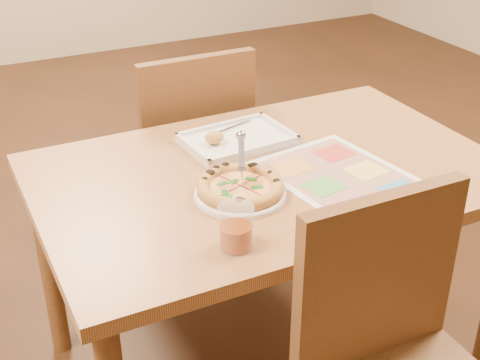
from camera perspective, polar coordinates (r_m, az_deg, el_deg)
name	(u,v)px	position (r m, az deg, el deg)	size (l,w,h in m)	color
dining_table	(269,196)	(1.93, 2.46, -1.35)	(1.30, 0.85, 0.72)	#A66F42
chair_near	(397,344)	(1.57, 13.26, -13.43)	(0.42, 0.42, 0.47)	brown
chair_far	(190,138)	(2.44, -4.33, 3.59)	(0.42, 0.42, 0.47)	brown
plate	(240,195)	(1.75, 0.00, -1.26)	(0.24, 0.24, 0.01)	white
pizza	(240,187)	(1.74, 0.04, -0.60)	(0.23, 0.23, 0.04)	#C18E41
pizza_cutter	(241,158)	(1.76, 0.13, 1.88)	(0.08, 0.15, 0.09)	silver
appetizer_tray	(236,141)	(2.03, -0.39, 3.38)	(0.33, 0.24, 0.06)	silver
glass_tumbler	(236,230)	(1.53, -0.36, -4.29)	(0.09, 0.09, 0.11)	#85320A
menu	(345,179)	(1.85, 8.99, 0.10)	(0.34, 0.47, 0.01)	silver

